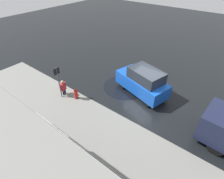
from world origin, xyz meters
The scene contains 8 objects.
ground_plane centered at (0.00, 0.00, 0.00)m, with size 60.00×60.00×0.00m, color black.
kerb_strip centered at (0.00, 4.20, 0.02)m, with size 24.00×3.20×0.04m, color slate.
moving_hatchback centered at (0.47, -0.25, 1.03)m, with size 4.21×2.67×2.06m.
fire_hydrant centered at (3.81, 3.13, 0.40)m, with size 0.42×0.31×0.80m.
pedestrian centered at (4.83, 3.36, 0.68)m, with size 0.31×0.56×1.22m.
metal_railing centered at (-1.26, 6.17, 0.73)m, with size 10.13×0.04×1.05m.
sign_post centered at (4.75, 3.66, 1.58)m, with size 0.07×0.44×2.40m.
puddle_patch centered at (1.90, -0.19, 0.00)m, with size 3.36×3.36×0.01m, color black.
Camera 1 is at (-4.09, 9.17, 7.96)m, focal length 28.00 mm.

